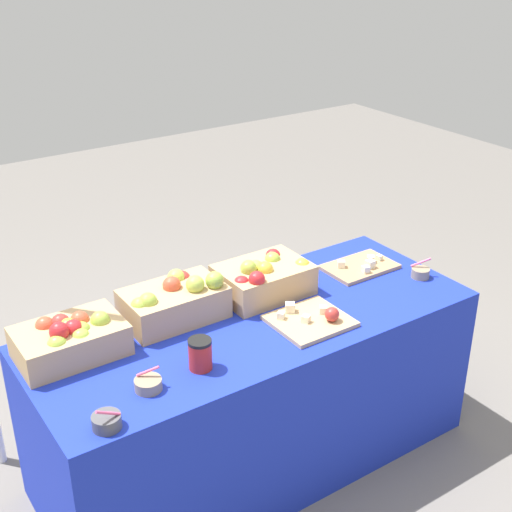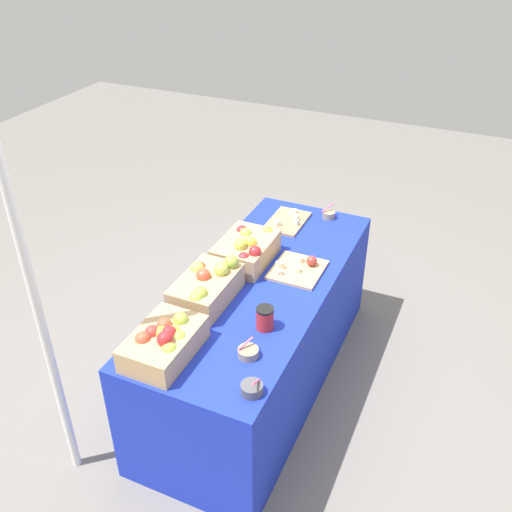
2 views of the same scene
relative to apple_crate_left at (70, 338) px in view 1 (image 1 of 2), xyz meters
The scene contains 11 objects.
ground_plane 1.11m from the apple_crate_left, 12.57° to the right, with size 10.00×10.00×0.00m, color slate.
table 0.87m from the apple_crate_left, 12.57° to the right, with size 1.90×0.76×0.74m, color #192DB7.
apple_crate_left is the anchor object (origin of this frame).
apple_crate_middle 0.46m from the apple_crate_left, ahead, with size 0.41×0.25×0.20m.
apple_crate_right 0.88m from the apple_crate_left, ahead, with size 0.39×0.28×0.19m.
cutting_board_front 0.96m from the apple_crate_left, 19.63° to the right, with size 0.31×0.28×0.08m.
cutting_board_back 1.40m from the apple_crate_left, ahead, with size 0.34×0.22×0.06m.
sample_bowl_near 1.60m from the apple_crate_left, 10.21° to the right, with size 0.09×0.09×0.09m.
sample_bowl_mid 0.39m from the apple_crate_left, 67.99° to the right, with size 0.10×0.10×0.08m.
sample_bowl_far 0.48m from the apple_crate_left, 97.25° to the right, with size 0.10×0.10×0.10m.
coffee_cup 0.50m from the apple_crate_left, 43.74° to the right, with size 0.09×0.09×0.12m.
Camera 1 is at (-1.40, -2.08, 2.23)m, focal length 49.07 mm.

